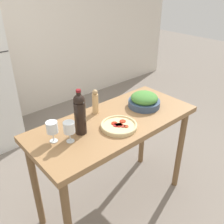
{
  "coord_description": "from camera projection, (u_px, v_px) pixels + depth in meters",
  "views": [
    {
      "loc": [
        -1.12,
        -1.26,
        1.92
      ],
      "look_at": [
        0.0,
        0.03,
        0.98
      ],
      "focal_mm": 40.0,
      "sensor_mm": 36.0,
      "label": 1
    }
  ],
  "objects": [
    {
      "name": "ground_plane",
      "position": [
        114.0,
        201.0,
        2.41
      ],
      "size": [
        14.0,
        14.0,
        0.0
      ],
      "primitive_type": "plane",
      "color": "slate"
    },
    {
      "name": "wall_back",
      "position": [
        2.0,
        29.0,
        3.22
      ],
      "size": [
        6.4,
        0.06,
        2.6
      ],
      "color": "silver",
      "rests_on": "ground_plane"
    },
    {
      "name": "prep_counter",
      "position": [
        114.0,
        133.0,
        2.02
      ],
      "size": [
        1.38,
        0.61,
        0.92
      ],
      "color": "olive",
      "rests_on": "ground_plane"
    },
    {
      "name": "wine_bottle",
      "position": [
        80.0,
        113.0,
        1.73
      ],
      "size": [
        0.08,
        0.08,
        0.34
      ],
      "color": "black",
      "rests_on": "prep_counter"
    },
    {
      "name": "wine_glass_near",
      "position": [
        69.0,
        128.0,
        1.66
      ],
      "size": [
        0.08,
        0.08,
        0.15
      ],
      "color": "silver",
      "rests_on": "prep_counter"
    },
    {
      "name": "wine_glass_far",
      "position": [
        52.0,
        128.0,
        1.66
      ],
      "size": [
        0.08,
        0.08,
        0.15
      ],
      "color": "silver",
      "rests_on": "prep_counter"
    },
    {
      "name": "pepper_mill",
      "position": [
        95.0,
        102.0,
        2.02
      ],
      "size": [
        0.05,
        0.05,
        0.21
      ],
      "color": "tan",
      "rests_on": "prep_counter"
    },
    {
      "name": "salad_bowl",
      "position": [
        144.0,
        100.0,
        2.14
      ],
      "size": [
        0.27,
        0.27,
        0.13
      ],
      "color": "#384C6B",
      "rests_on": "prep_counter"
    },
    {
      "name": "homemade_pizza",
      "position": [
        119.0,
        126.0,
        1.86
      ],
      "size": [
        0.28,
        0.28,
        0.03
      ],
      "color": "#DBC189",
      "rests_on": "prep_counter"
    }
  ]
}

